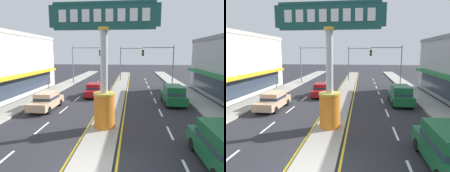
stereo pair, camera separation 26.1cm
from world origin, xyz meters
TOP-DOWN VIEW (x-y plane):
  - median_strip at (0.00, 18.00)m, footprint 2.01×52.00m
  - sidewalk_left at (-8.83, 16.00)m, footprint 2.45×60.00m
  - sidewalk_right at (8.83, 16.00)m, footprint 2.45×60.00m
  - lane_markings at (-0.00, 16.65)m, footprint 8.75×52.00m
  - district_sign at (0.00, 5.06)m, footprint 6.97×1.45m
  - traffic_light_left_side at (-6.24, 24.50)m, footprint 4.86×0.46m
  - traffic_light_right_side at (6.24, 23.56)m, footprint 4.86×0.46m
  - traffic_light_median_far at (1.15, 28.59)m, footprint 4.20×0.46m
  - sedan_near_right_lane at (-2.66, 15.20)m, footprint 1.98×4.37m
  - suv_far_right_lane at (5.96, 1.06)m, footprint 2.07×4.65m
  - suv_near_left_lane at (5.95, 12.33)m, footprint 2.01×4.62m
  - sedan_mid_left_lane at (-5.96, 9.32)m, footprint 1.87×4.32m

SIDE VIEW (x-z plane):
  - lane_markings at x=0.00m, z-range 0.00..0.01m
  - median_strip at x=0.00m, z-range 0.00..0.14m
  - sidewalk_left at x=-8.83m, z-range 0.00..0.18m
  - sidewalk_right at x=8.83m, z-range 0.00..0.18m
  - sedan_near_right_lane at x=-2.66m, z-range 0.02..1.55m
  - sedan_mid_left_lane at x=-5.96m, z-range 0.02..1.55m
  - suv_far_right_lane at x=5.96m, z-range 0.03..1.93m
  - suv_near_left_lane at x=5.95m, z-range 0.03..1.93m
  - district_sign at x=0.00m, z-range -0.16..7.91m
  - traffic_light_median_far at x=1.15m, z-range 1.09..7.29m
  - traffic_light_left_side at x=-6.24m, z-range 1.15..7.35m
  - traffic_light_right_side at x=6.24m, z-range 1.15..7.35m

